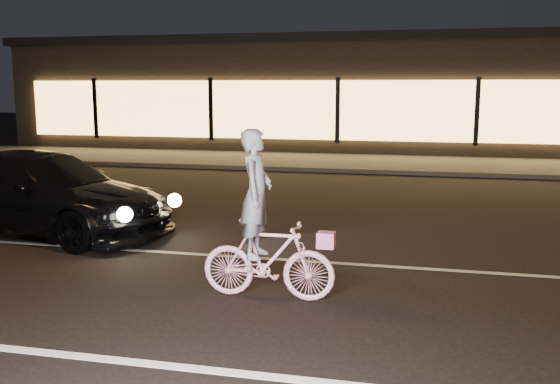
# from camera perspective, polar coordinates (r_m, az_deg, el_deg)

# --- Properties ---
(ground) EXTENTS (90.00, 90.00, 0.00)m
(ground) POSITION_cam_1_polar(r_m,az_deg,el_deg) (7.27, -11.43, -9.80)
(ground) COLOR black
(ground) RESTS_ON ground
(lane_stripe_near) EXTENTS (60.00, 0.12, 0.01)m
(lane_stripe_near) POSITION_cam_1_polar(r_m,az_deg,el_deg) (6.03, -17.51, -14.17)
(lane_stripe_near) COLOR silver
(lane_stripe_near) RESTS_ON ground
(lane_stripe_far) EXTENTS (60.00, 0.10, 0.01)m
(lane_stripe_far) POSITION_cam_1_polar(r_m,az_deg,el_deg) (9.04, -6.17, -5.76)
(lane_stripe_far) COLOR gray
(lane_stripe_far) RESTS_ON ground
(sidewalk) EXTENTS (30.00, 4.00, 0.12)m
(sidewalk) POSITION_cam_1_polar(r_m,az_deg,el_deg) (19.58, 4.49, 2.75)
(sidewalk) COLOR #383533
(sidewalk) RESTS_ON ground
(storefront) EXTENTS (25.40, 8.42, 4.20)m
(storefront) POSITION_cam_1_polar(r_m,az_deg,el_deg) (25.35, 6.61, 9.00)
(storefront) COLOR black
(storefront) RESTS_ON ground
(cyclist) EXTENTS (1.54, 0.53, 1.94)m
(cyclist) POSITION_cam_1_polar(r_m,az_deg,el_deg) (7.05, -1.39, -4.37)
(cyclist) COLOR #FF4C86
(cyclist) RESTS_ON ground
(sedan) EXTENTS (4.87, 2.78, 1.33)m
(sedan) POSITION_cam_1_polar(r_m,az_deg,el_deg) (10.97, -20.91, -0.08)
(sedan) COLOR black
(sedan) RESTS_ON ground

